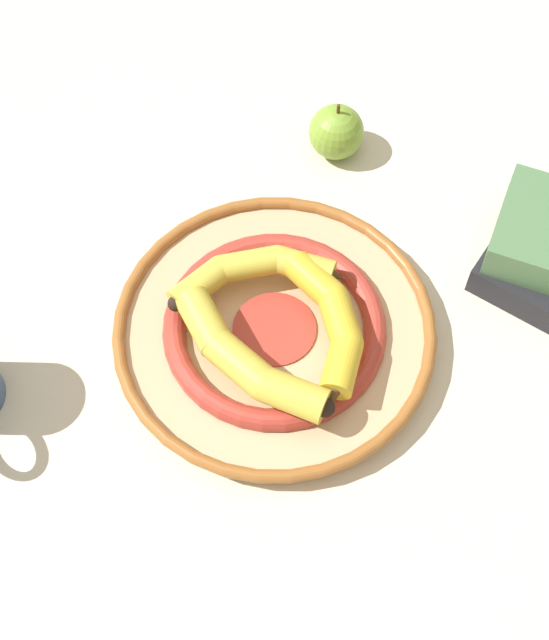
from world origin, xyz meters
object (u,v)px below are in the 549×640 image
at_px(decorative_bowl, 274,330).
at_px(apple, 336,132).
at_px(banana_b, 242,357).
at_px(banana_c, 333,324).
at_px(banana_a, 254,271).

height_order(decorative_bowl, apple, apple).
relative_size(banana_b, banana_c, 1.05).
bearing_deg(apple, banana_c, 160.62).
distance_m(banana_c, apple, 0.27).
bearing_deg(banana_a, decorative_bowl, 100.32).
bearing_deg(banana_b, decorative_bowl, 100.29).
bearing_deg(banana_c, decorative_bowl, 64.61).
relative_size(banana_a, banana_c, 1.06).
distance_m(decorative_bowl, banana_a, 0.07).
relative_size(decorative_bowl, banana_c, 1.87).
xyz_separation_m(banana_b, banana_c, (0.01, -0.10, -0.00)).
bearing_deg(decorative_bowl, banana_a, 5.93).
bearing_deg(banana_b, banana_a, 127.11).
xyz_separation_m(banana_a, banana_b, (-0.10, 0.04, 0.00)).
distance_m(banana_a, banana_c, 0.10).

